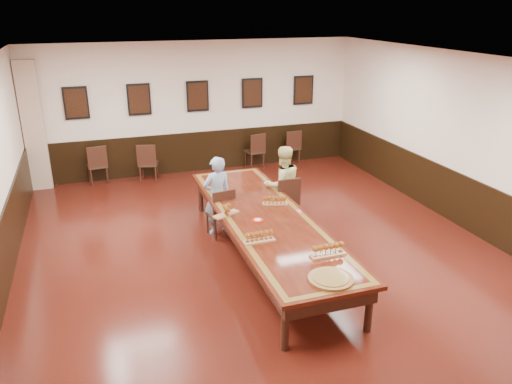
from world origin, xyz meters
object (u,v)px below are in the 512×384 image
object	(u,v)px
conference_table	(266,224)
person_woman	(283,185)
spare_chair_b	(148,162)
spare_chair_c	(255,150)
chair_woman	(284,200)
spare_chair_d	(291,146)
spare_chair_a	(97,164)
chair_man	(220,211)
carved_platter	(331,279)
person_man	(217,196)

from	to	relation	value
conference_table	person_woman	bearing A→B (deg)	58.29
spare_chair_b	spare_chair_c	distance (m)	2.76
chair_woman	spare_chair_b	world-z (taller)	chair_woman
spare_chair_c	conference_table	distance (m)	4.99
spare_chair_d	spare_chair_a	bearing A→B (deg)	-1.13
spare_chair_a	person_woman	bearing A→B (deg)	126.17
chair_man	spare_chair_c	world-z (taller)	chair_man
spare_chair_c	person_woman	size ratio (longest dim) A/B	0.60
spare_chair_a	spare_chair_d	size ratio (longest dim) A/B	1.04
person_woman	carved_platter	xyz separation A→B (m)	(-0.72, -3.46, 0.01)
person_man	person_woman	bearing A→B (deg)	174.71
spare_chair_a	conference_table	distance (m)	5.40
person_man	person_woman	size ratio (longest dim) A/B	0.97
chair_man	carved_platter	world-z (taller)	chair_man
spare_chair_b	person_woman	world-z (taller)	person_woman
chair_man	spare_chair_a	bearing A→B (deg)	-71.38
spare_chair_c	spare_chair_d	xyz separation A→B (m)	(1.02, 0.02, -0.00)
chair_man	person_woman	distance (m)	1.35
spare_chair_a	carved_platter	distance (m)	7.41
spare_chair_b	conference_table	size ratio (longest dim) A/B	0.19
carved_platter	spare_chair_a	bearing A→B (deg)	110.65
spare_chair_d	carved_platter	size ratio (longest dim) A/B	1.28
carved_platter	spare_chair_b	bearing A→B (deg)	102.13
conference_table	spare_chair_a	bearing A→B (deg)	117.73
spare_chair_a	spare_chair_c	xyz separation A→B (m)	(3.92, 0.00, -0.01)
spare_chair_b	person_man	bearing A→B (deg)	118.36
chair_man	chair_woman	bearing A→B (deg)	174.48
conference_table	spare_chair_c	bearing A→B (deg)	73.62
spare_chair_a	conference_table	xyz separation A→B (m)	(2.51, -4.78, 0.14)
spare_chair_a	spare_chair_d	bearing A→B (deg)	172.65
carved_platter	conference_table	bearing A→B (deg)	92.61
spare_chair_c	conference_table	bearing A→B (deg)	65.03
chair_man	chair_woman	world-z (taller)	chair_woman
carved_platter	spare_chair_d	bearing A→B (deg)	71.47
chair_man	spare_chair_c	xyz separation A→B (m)	(1.90, 3.68, -0.00)
person_woman	spare_chair_c	bearing A→B (deg)	-101.90
chair_man	person_woman	size ratio (longest dim) A/B	0.61
spare_chair_a	spare_chair_d	xyz separation A→B (m)	(4.94, 0.03, -0.02)
spare_chair_c	chair_man	bearing A→B (deg)	54.14
spare_chair_c	person_man	size ratio (longest dim) A/B	0.62
spare_chair_b	conference_table	world-z (taller)	spare_chair_b
spare_chair_c	conference_table	xyz separation A→B (m)	(-1.41, -4.78, 0.15)
conference_table	carved_platter	xyz separation A→B (m)	(0.10, -2.15, 0.16)
spare_chair_c	person_woman	distance (m)	3.53
chair_woman	person_woman	xyz separation A→B (m)	(-0.00, 0.10, 0.27)
chair_woman	spare_chair_a	world-z (taller)	chair_woman
chair_man	carved_platter	xyz separation A→B (m)	(0.59, -3.25, 0.31)
spare_chair_a	conference_table	size ratio (longest dim) A/B	0.19
spare_chair_d	person_man	size ratio (longest dim) A/B	0.62
spare_chair_b	spare_chair_c	world-z (taller)	spare_chair_b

